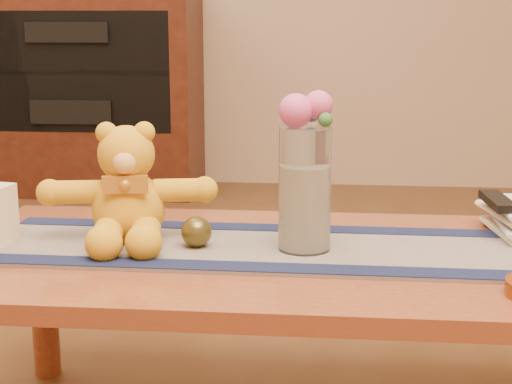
# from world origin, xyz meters

# --- Properties ---
(coffee_table_top) EXTENTS (1.40, 0.70, 0.04)m
(coffee_table_top) POSITION_xyz_m (0.00, 0.00, 0.43)
(coffee_table_top) COLOR maroon
(coffee_table_top) RESTS_ON floor
(table_leg_bl) EXTENTS (0.07, 0.07, 0.41)m
(table_leg_bl) POSITION_xyz_m (-0.64, 0.29, 0.21)
(table_leg_bl) COLOR maroon
(table_leg_bl) RESTS_ON floor
(persian_runner) EXTENTS (1.20, 0.36, 0.01)m
(persian_runner) POSITION_xyz_m (-0.03, 0.01, 0.45)
(persian_runner) COLOR #1C1844
(persian_runner) RESTS_ON coffee_table_top
(runner_border_near) EXTENTS (1.20, 0.07, 0.00)m
(runner_border_near) POSITION_xyz_m (-0.03, -0.13, 0.46)
(runner_border_near) COLOR #121837
(runner_border_near) RESTS_ON persian_runner
(runner_border_far) EXTENTS (1.20, 0.07, 0.00)m
(runner_border_far) POSITION_xyz_m (-0.03, 0.16, 0.46)
(runner_border_far) COLOR #121837
(runner_border_far) RESTS_ON persian_runner
(teddy_bear) EXTENTS (0.41, 0.36, 0.25)m
(teddy_bear) POSITION_xyz_m (-0.34, 0.04, 0.58)
(teddy_bear) COLOR gold
(teddy_bear) RESTS_ON persian_runner
(glass_vase) EXTENTS (0.11, 0.11, 0.26)m
(glass_vase) POSITION_xyz_m (0.05, 0.00, 0.59)
(glass_vase) COLOR silver
(glass_vase) RESTS_ON persian_runner
(potpourri_fill) EXTENTS (0.09, 0.09, 0.18)m
(potpourri_fill) POSITION_xyz_m (0.05, 0.00, 0.55)
(potpourri_fill) COLOR beige
(potpourri_fill) RESTS_ON glass_vase
(rose_left) EXTENTS (0.07, 0.07, 0.07)m
(rose_left) POSITION_xyz_m (0.03, -0.01, 0.75)
(rose_left) COLOR #D74C8A
(rose_left) RESTS_ON glass_vase
(rose_right) EXTENTS (0.06, 0.06, 0.06)m
(rose_right) POSITION_xyz_m (0.08, 0.01, 0.76)
(rose_right) COLOR #D74C8A
(rose_right) RESTS_ON glass_vase
(blue_flower_back) EXTENTS (0.04, 0.04, 0.04)m
(blue_flower_back) POSITION_xyz_m (0.06, 0.04, 0.75)
(blue_flower_back) COLOR #4F6DAC
(blue_flower_back) RESTS_ON glass_vase
(blue_flower_side) EXTENTS (0.04, 0.04, 0.04)m
(blue_flower_side) POSITION_xyz_m (0.02, 0.02, 0.74)
(blue_flower_side) COLOR #4F6DAC
(blue_flower_side) RESTS_ON glass_vase
(leaf_sprig) EXTENTS (0.03, 0.03, 0.03)m
(leaf_sprig) POSITION_xyz_m (0.09, -0.02, 0.74)
(leaf_sprig) COLOR #33662D
(leaf_sprig) RESTS_ON glass_vase
(bronze_ball) EXTENTS (0.07, 0.07, 0.07)m
(bronze_ball) POSITION_xyz_m (-0.18, -0.00, 0.49)
(bronze_ball) COLOR #4B4219
(bronze_ball) RESTS_ON persian_runner
(book_bottom) EXTENTS (0.19, 0.24, 0.02)m
(book_bottom) POSITION_xyz_m (0.48, 0.16, 0.46)
(book_bottom) COLOR beige
(book_bottom) RESTS_ON coffee_table_top
(book_lower) EXTENTS (0.17, 0.23, 0.02)m
(book_lower) POSITION_xyz_m (0.48, 0.16, 0.48)
(book_lower) COLOR beige
(book_lower) RESTS_ON book_bottom
(book_upper) EXTENTS (0.20, 0.25, 0.02)m
(book_upper) POSITION_xyz_m (0.47, 0.17, 0.50)
(book_upper) COLOR beige
(book_upper) RESTS_ON book_lower
(book_top) EXTENTS (0.17, 0.23, 0.02)m
(book_top) POSITION_xyz_m (0.48, 0.16, 0.52)
(book_top) COLOR beige
(book_top) RESTS_ON book_upper
(tv_remote) EXTENTS (0.06, 0.16, 0.02)m
(tv_remote) POSITION_xyz_m (0.48, 0.15, 0.54)
(tv_remote) COLOR black
(tv_remote) RESTS_ON book_top
(media_cabinet) EXTENTS (1.20, 0.50, 1.10)m
(media_cabinet) POSITION_xyz_m (-1.20, 2.48, 0.55)
(media_cabinet) COLOR black
(media_cabinet) RESTS_ON floor
(cabinet_cavity) EXTENTS (1.02, 0.03, 0.61)m
(cabinet_cavity) POSITION_xyz_m (-1.20, 2.25, 0.66)
(cabinet_cavity) COLOR black
(cabinet_cavity) RESTS_ON media_cabinet
(cabinet_shelf) EXTENTS (1.02, 0.20, 0.02)m
(cabinet_shelf) POSITION_xyz_m (-1.20, 2.33, 0.66)
(cabinet_shelf) COLOR black
(cabinet_shelf) RESTS_ON media_cabinet
(stereo_upper) EXTENTS (0.42, 0.28, 0.10)m
(stereo_upper) POSITION_xyz_m (-1.20, 2.35, 0.86)
(stereo_upper) COLOR black
(stereo_upper) RESTS_ON media_cabinet
(stereo_lower) EXTENTS (0.42, 0.28, 0.12)m
(stereo_lower) POSITION_xyz_m (-1.20, 2.35, 0.46)
(stereo_lower) COLOR black
(stereo_lower) RESTS_ON media_cabinet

